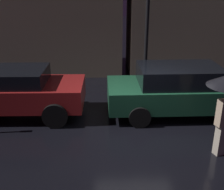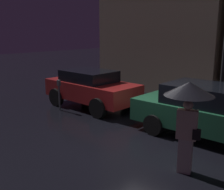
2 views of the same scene
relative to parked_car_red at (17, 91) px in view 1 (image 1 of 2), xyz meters
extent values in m
plane|color=black|center=(3.53, -1.34, -0.79)|extent=(60.00, 60.00, 0.00)
cube|color=maroon|center=(0.03, 0.00, -0.09)|extent=(3.90, 1.71, 0.68)
cube|color=black|center=(-0.12, 0.00, 0.46)|extent=(2.03, 1.50, 0.43)
cylinder|color=black|center=(1.24, 0.85, -0.43)|extent=(0.72, 0.22, 0.72)
cylinder|color=black|center=(1.24, -0.85, -0.43)|extent=(0.72, 0.22, 0.72)
cube|color=#1E5638|center=(5.05, 0.02, -0.14)|extent=(4.68, 1.89, 0.67)
cube|color=black|center=(4.87, 0.02, 0.46)|extent=(2.45, 1.62, 0.54)
cylinder|color=black|center=(6.49, 0.91, -0.48)|extent=(0.62, 0.22, 0.62)
cylinder|color=black|center=(3.61, 0.91, -0.48)|extent=(0.62, 0.22, 0.62)
cylinder|color=black|center=(3.61, -0.87, -0.48)|extent=(0.62, 0.22, 0.62)
cube|color=beige|center=(5.38, -2.27, -0.40)|extent=(0.33, 0.27, 0.77)
cylinder|color=black|center=(4.19, 2.52, 1.39)|extent=(0.14, 0.14, 4.36)
camera|label=1|loc=(2.69, -7.95, 2.99)|focal=45.00mm
camera|label=2|loc=(8.03, -7.45, 2.24)|focal=45.00mm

